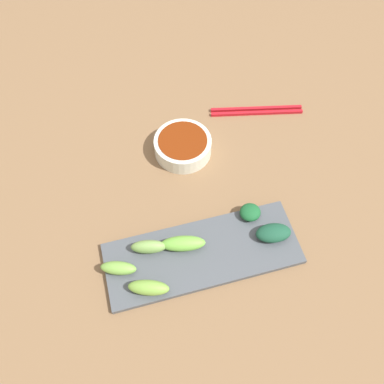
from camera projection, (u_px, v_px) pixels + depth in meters
name	position (u px, v px, depth m)	size (l,w,h in m)	color
tabletop	(202.00, 212.00, 0.90)	(2.10, 2.10, 0.02)	brown
sauce_bowl	(183.00, 145.00, 0.95)	(0.13, 0.13, 0.04)	silver
serving_plate	(202.00, 254.00, 0.83)	(0.14, 0.39, 0.01)	#494E55
broccoli_leafy_0	(273.00, 233.00, 0.83)	(0.04, 0.07, 0.03)	#1A4C35
broccoli_stalk_1	(118.00, 268.00, 0.79)	(0.03, 0.07, 0.03)	#74A945
broccoli_stalk_2	(149.00, 247.00, 0.81)	(0.03, 0.07, 0.03)	#78A350
broccoli_stalk_3	(149.00, 288.00, 0.77)	(0.03, 0.08, 0.03)	#77A840
broccoli_stalk_4	(183.00, 244.00, 0.82)	(0.03, 0.09, 0.03)	#6EB340
broccoli_leafy_5	(250.00, 212.00, 0.86)	(0.04, 0.04, 0.02)	#19592C
chopsticks	(256.00, 111.00, 1.03)	(0.07, 0.23, 0.01)	red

